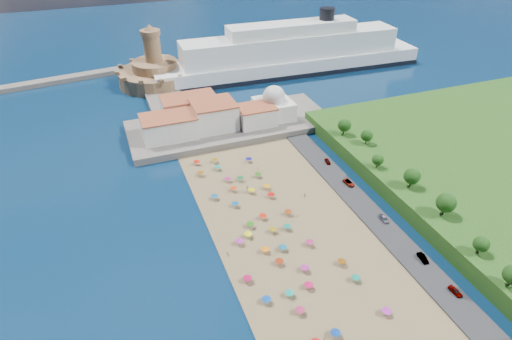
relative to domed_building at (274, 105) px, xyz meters
name	(u,v)px	position (x,y,z in m)	size (l,w,h in m)	color
ground	(272,235)	(-30.00, -71.00, -8.97)	(700.00, 700.00, 0.00)	#071938
terrace	(231,125)	(-20.00, 2.00, -7.47)	(90.00, 36.00, 3.00)	#59544C
jetty	(167,103)	(-42.00, 37.00, -7.77)	(18.00, 70.00, 2.40)	#59544C
waterfront_buildings	(201,116)	(-33.05, 2.64, -1.10)	(57.00, 29.00, 11.00)	silver
domed_building	(274,105)	(0.00, 0.00, 0.00)	(16.00, 16.00, 15.00)	silver
fortress	(155,72)	(-42.00, 67.00, -2.29)	(40.00, 40.00, 32.40)	#A07A50
cruise_ship	(291,55)	(34.96, 57.57, 1.36)	(160.28, 28.80, 34.89)	black
beach_parasols	(283,254)	(-31.25, -81.79, -6.83)	(31.38, 115.19, 2.20)	gray
beachgoers	(267,230)	(-31.21, -69.21, -7.87)	(37.69, 95.78, 1.80)	tan
parked_cars	(379,213)	(6.00, -74.86, -7.59)	(2.75, 73.22, 1.44)	gray
hillside_trees	(425,192)	(18.22, -80.02, 1.08)	(13.62, 106.76, 7.69)	#382314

